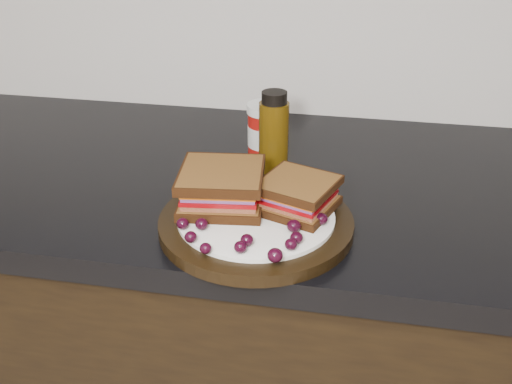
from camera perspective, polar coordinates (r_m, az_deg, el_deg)
base_cabinets at (r=1.29m, az=-5.78°, el=-16.60°), size 3.96×0.58×0.86m
countertop at (r=1.02m, az=-6.98°, el=1.53°), size 3.98×0.60×0.04m
plate at (r=0.82m, az=0.00°, el=-3.12°), size 0.28×0.28×0.02m
sandwich_left at (r=0.83m, az=-3.44°, el=0.50°), size 0.13×0.13×0.05m
sandwich_right at (r=0.82m, az=4.19°, el=-0.28°), size 0.13×0.13×0.05m
grape_0 at (r=0.78m, az=-7.34°, el=-3.15°), size 0.02×0.02×0.02m
grape_1 at (r=0.78m, az=-5.46°, el=-3.20°), size 0.02×0.02×0.02m
grape_2 at (r=0.76m, az=-6.55°, el=-4.49°), size 0.02×0.02×0.02m
grape_3 at (r=0.73m, az=-5.06°, el=-5.63°), size 0.02×0.02×0.01m
grape_4 at (r=0.73m, az=-1.56°, el=-5.52°), size 0.02×0.02×0.02m
grape_5 at (r=0.74m, az=-0.92°, el=-4.83°), size 0.02×0.02×0.02m
grape_6 at (r=0.71m, az=1.92°, el=-6.35°), size 0.02×0.02×0.02m
grape_7 at (r=0.74m, az=3.52°, el=-5.24°), size 0.02×0.02×0.02m
grape_8 at (r=0.75m, az=4.07°, el=-4.59°), size 0.02×0.02×0.02m
grape_9 at (r=0.77m, az=3.80°, el=-3.40°), size 0.02×0.02×0.02m
grape_10 at (r=0.79m, az=6.55°, el=-2.69°), size 0.02×0.02×0.02m
grape_11 at (r=0.80m, az=5.51°, el=-2.17°), size 0.02×0.02×0.02m
grape_12 at (r=0.82m, az=5.66°, el=-1.46°), size 0.02×0.02×0.02m
grape_13 at (r=0.85m, az=5.07°, el=-0.50°), size 0.02×0.02×0.02m
grape_14 at (r=0.87m, az=-2.40°, el=0.45°), size 0.02×0.02×0.01m
grape_15 at (r=0.84m, az=-2.97°, el=-0.62°), size 0.02×0.02×0.02m
grape_16 at (r=0.84m, az=-5.69°, el=-0.80°), size 0.02×0.02×0.02m
grape_17 at (r=0.81m, az=-5.75°, el=-1.80°), size 0.02×0.02×0.02m
grape_18 at (r=0.86m, az=-3.76°, el=0.23°), size 0.02×0.02×0.02m
grape_19 at (r=0.85m, az=-4.88°, el=-0.21°), size 0.02×0.02×0.02m
grape_20 at (r=0.82m, az=-3.45°, el=-1.23°), size 0.02×0.02×0.02m
condiment_jar at (r=1.03m, az=1.00°, el=6.10°), size 0.08×0.08×0.10m
oil_bottle at (r=0.97m, az=1.79°, el=6.00°), size 0.05×0.05×0.14m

